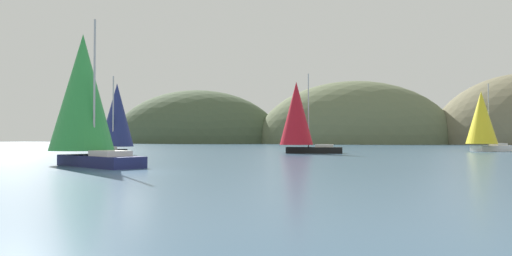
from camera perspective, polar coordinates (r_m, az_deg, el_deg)
name	(u,v)px	position (r m, az deg, el deg)	size (l,w,h in m)	color
ground_plane	(131,172)	(25.35, -16.12, -5.63)	(360.00, 360.00, 0.00)	#385670
headland_left	(195,143)	(170.77, -8.02, -1.99)	(68.62, 44.00, 41.30)	#425138
headland_center	(352,144)	(156.75, 12.54, -2.03)	(69.43, 44.00, 44.18)	#5B6647
sailboat_green_sail	(84,97)	(33.38, -21.69, 3.76)	(9.29, 6.94, 10.18)	#191E4C
sailboat_yellow_sail	(482,120)	(71.85, 27.62, 0.96)	(8.01, 7.25, 10.06)	white
sailboat_navy_sail	(116,118)	(51.21, -17.90, 1.30)	(4.67, 7.47, 8.75)	black
sailboat_crimson_sail	(298,116)	(55.92, 5.52, 1.58)	(8.19, 4.65, 10.22)	black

